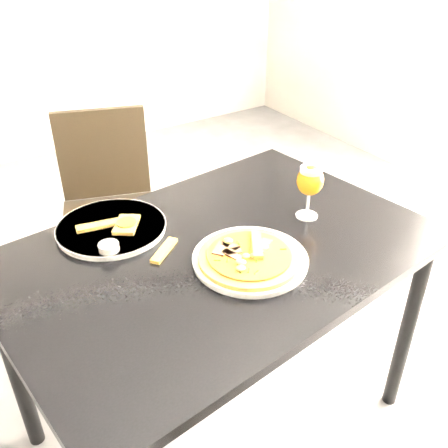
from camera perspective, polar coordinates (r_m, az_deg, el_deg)
dining_table at (r=1.46m, az=-0.57°, el=-5.59°), size 1.29×0.94×0.75m
chair_far at (r=2.21m, az=-12.94°, el=2.13°), size 0.51×0.51×0.87m
plate_main at (r=1.34m, az=3.00°, el=-4.07°), size 0.41×0.41×0.02m
pizza at (r=1.33m, az=2.88°, el=-3.71°), size 0.27×0.27×0.03m
plate_second at (r=1.51m, az=-12.73°, el=-0.41°), size 0.42×0.42×0.02m
crust_scraps at (r=1.49m, az=-12.12°, el=-0.07°), size 0.19×0.13×0.01m
loose_crust at (r=1.39m, az=-6.85°, el=-3.00°), size 0.11×0.10×0.01m
sauce_cup at (r=1.39m, az=-12.99°, el=-2.82°), size 0.06×0.06×0.04m
beer_glass at (r=1.51m, az=9.82°, el=4.88°), size 0.08×0.08×0.17m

